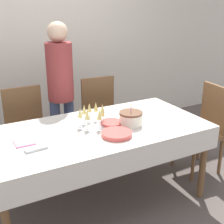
# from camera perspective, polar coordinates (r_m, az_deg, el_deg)

# --- Properties ---
(ground_plane) EXTENTS (12.00, 12.00, 0.00)m
(ground_plane) POSITION_cam_1_polar(r_m,az_deg,el_deg) (3.09, -2.40, -15.80)
(ground_plane) COLOR #564C47
(wall_back) EXTENTS (8.00, 0.05, 2.70)m
(wall_back) POSITION_cam_1_polar(r_m,az_deg,el_deg) (4.15, -13.61, 13.17)
(wall_back) COLOR silver
(wall_back) RESTS_ON ground_plane
(dining_table) EXTENTS (1.94, 0.96, 0.75)m
(dining_table) POSITION_cam_1_polar(r_m,az_deg,el_deg) (2.76, -2.60, -4.89)
(dining_table) COLOR silver
(dining_table) RESTS_ON ground_plane
(dining_chair_far_left) EXTENTS (0.43, 0.43, 0.95)m
(dining_chair_far_left) POSITION_cam_1_polar(r_m,az_deg,el_deg) (3.38, -15.22, -3.09)
(dining_chair_far_left) COLOR brown
(dining_chair_far_left) RESTS_ON ground_plane
(dining_chair_far_right) EXTENTS (0.45, 0.45, 0.95)m
(dining_chair_far_right) POSITION_cam_1_polar(r_m,az_deg,el_deg) (3.65, -1.95, -0.62)
(dining_chair_far_right) COLOR brown
(dining_chair_far_right) RESTS_ON ground_plane
(dining_chair_right_end) EXTENTS (0.46, 0.46, 0.95)m
(dining_chair_right_end) POSITION_cam_1_polar(r_m,az_deg,el_deg) (3.52, 16.69, -2.31)
(dining_chair_right_end) COLOR brown
(dining_chair_right_end) RESTS_ON ground_plane
(birthday_cake) EXTENTS (0.21, 0.21, 0.19)m
(birthday_cake) POSITION_cam_1_polar(r_m,az_deg,el_deg) (2.78, 3.45, -1.15)
(birthday_cake) COLOR silver
(birthday_cake) RESTS_ON dining_table
(champagne_tray) EXTENTS (0.34, 0.34, 0.18)m
(champagne_tray) POSITION_cam_1_polar(r_m,az_deg,el_deg) (2.76, -3.52, -0.67)
(champagne_tray) COLOR silver
(champagne_tray) RESTS_ON dining_table
(plate_stack_main) EXTENTS (0.25, 0.25, 0.03)m
(plate_stack_main) POSITION_cam_1_polar(r_m,az_deg,el_deg) (2.56, 0.86, -4.02)
(plate_stack_main) COLOR #CC4C47
(plate_stack_main) RESTS_ON dining_table
(plate_stack_dessert) EXTENTS (0.20, 0.20, 0.03)m
(plate_stack_dessert) POSITION_cam_1_polar(r_m,az_deg,el_deg) (2.79, -0.11, -2.04)
(plate_stack_dessert) COLOR #CC4C47
(plate_stack_dessert) RESTS_ON dining_table
(cake_knife) EXTENTS (0.28, 0.15, 0.00)m
(cake_knife) POSITION_cam_1_polar(r_m,az_deg,el_deg) (2.73, 7.24, -2.96)
(cake_knife) COLOR silver
(cake_knife) RESTS_ON dining_table
(fork_pile) EXTENTS (0.17, 0.07, 0.02)m
(fork_pile) POSITION_cam_1_polar(r_m,az_deg,el_deg) (2.41, -13.72, -6.52)
(fork_pile) COLOR silver
(fork_pile) RESTS_ON dining_table
(napkin_pile) EXTENTS (0.15, 0.15, 0.01)m
(napkin_pile) POSITION_cam_1_polar(r_m,az_deg,el_deg) (2.54, -15.76, -5.34)
(napkin_pile) COLOR pink
(napkin_pile) RESTS_ON dining_table
(person_standing) EXTENTS (0.28, 0.28, 1.60)m
(person_standing) POSITION_cam_1_polar(r_m,az_deg,el_deg) (3.39, -9.42, 5.26)
(person_standing) COLOR #3F4C72
(person_standing) RESTS_ON ground_plane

